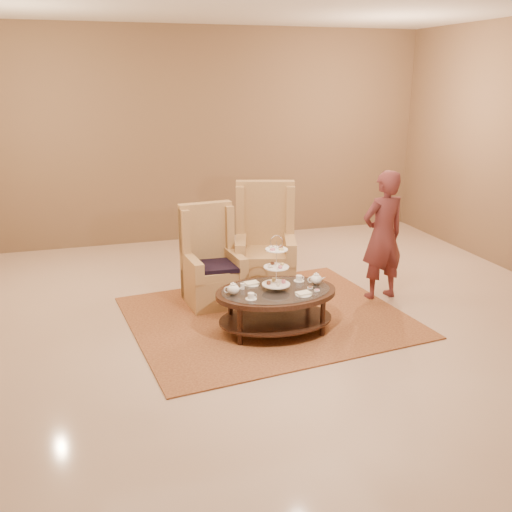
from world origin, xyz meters
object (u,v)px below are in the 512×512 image
object	(u,v)px
armchair_right	(265,255)
armchair_left	(211,270)
person	(383,236)
tea_table	(276,298)

from	to	relation	value
armchair_right	armchair_left	bearing A→B (deg)	-146.09
armchair_right	person	size ratio (longest dim) A/B	0.86
tea_table	person	bearing A→B (deg)	22.97
tea_table	armchair_left	distance (m)	1.19
armchair_right	person	distance (m)	1.53
armchair_left	armchair_right	distance (m)	0.82
tea_table	person	xyz separation A→B (m)	(1.60, 0.60, 0.41)
person	tea_table	bearing A→B (deg)	11.86
tea_table	armchair_left	bearing A→B (deg)	116.26
tea_table	armchair_right	size ratio (longest dim) A/B	0.97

